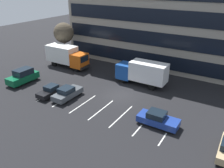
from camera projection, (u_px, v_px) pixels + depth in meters
The scene contains 10 objects.
ground_plane at pixel (120, 95), 31.71m from camera, with size 120.00×120.00×0.00m, color black.
office_building at pixel (171, 2), 41.17m from camera, with size 35.95×13.99×21.60m.
lot_markings at pixel (101, 110), 28.22m from camera, with size 16.94×5.40×0.01m.
box_truck_blue at pixel (142, 72), 34.23m from camera, with size 7.77×2.57×3.60m.
box_truck_orange at pixel (66, 55), 41.31m from camera, with size 8.07×2.67×3.74m.
suv_forest at pixel (23, 76), 35.26m from camera, with size 2.03×4.80×2.17m.
sedan_black at pixel (51, 91), 31.51m from camera, with size 1.63×3.91×1.40m.
sedan_charcoal at pixel (67, 93), 30.72m from camera, with size 1.86×4.43×1.59m.
sedan_navy at pixel (158, 119), 24.98m from camera, with size 4.45×1.86×1.59m.
bare_tree at pixel (64, 33), 43.95m from camera, with size 3.81×3.81×7.15m.
Camera 1 is at (13.92, -24.59, 14.52)m, focal length 37.14 mm.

